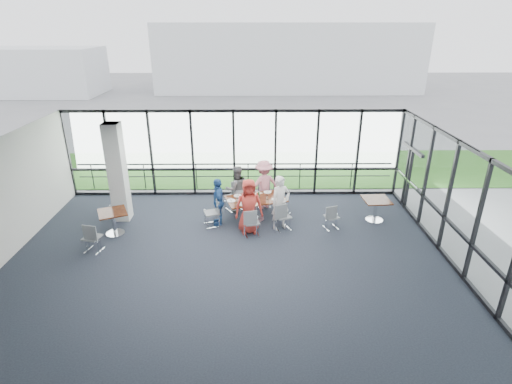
{
  "coord_description": "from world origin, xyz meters",
  "views": [
    {
      "loc": [
        0.67,
        -8.87,
        5.97
      ],
      "look_at": [
        0.78,
        2.59,
        1.1
      ],
      "focal_mm": 28.0,
      "sensor_mm": 36.0,
      "label": 1
    }
  ],
  "objects_px": {
    "diner_end": "(218,201)",
    "chair_main_nr": "(283,216)",
    "side_table_left": "(113,215)",
    "diner_near_left": "(249,206)",
    "chair_main_nl": "(252,222)",
    "diner_far_left": "(237,189)",
    "diner_far_right": "(264,184)",
    "chair_spare_la": "(92,237)",
    "main_table": "(256,202)",
    "chair_spare_lb": "(118,202)",
    "chair_main_fr": "(263,193)",
    "chair_main_end": "(212,213)",
    "diner_near_right": "(281,203)",
    "structural_column": "(118,173)",
    "chair_spare_r": "(332,217)",
    "side_table_right": "(376,203)",
    "chair_main_fl": "(234,197)"
  },
  "relations": [
    {
      "from": "structural_column",
      "to": "chair_main_fr",
      "type": "xyz_separation_m",
      "value": [
        4.64,
        0.95,
        -1.13
      ]
    },
    {
      "from": "chair_main_end",
      "to": "main_table",
      "type": "bearing_deg",
      "value": 88.36
    },
    {
      "from": "chair_main_nl",
      "to": "chair_main_end",
      "type": "distance_m",
      "value": 1.41
    },
    {
      "from": "diner_far_right",
      "to": "chair_main_end",
      "type": "height_order",
      "value": "diner_far_right"
    },
    {
      "from": "main_table",
      "to": "side_table_right",
      "type": "xyz_separation_m",
      "value": [
        3.88,
        -0.11,
        0.01
      ]
    },
    {
      "from": "diner_near_left",
      "to": "chair_main_end",
      "type": "distance_m",
      "value": 1.32
    },
    {
      "from": "diner_far_left",
      "to": "chair_main_fl",
      "type": "height_order",
      "value": "diner_far_left"
    },
    {
      "from": "chair_main_end",
      "to": "chair_spare_lb",
      "type": "distance_m",
      "value": 3.37
    },
    {
      "from": "diner_near_right",
      "to": "diner_far_left",
      "type": "xyz_separation_m",
      "value": [
        -1.39,
        1.28,
        -0.06
      ]
    },
    {
      "from": "chair_main_fl",
      "to": "chair_main_nl",
      "type": "bearing_deg",
      "value": 77.31
    },
    {
      "from": "chair_main_nl",
      "to": "diner_far_left",
      "type": "bearing_deg",
      "value": 94.4
    },
    {
      "from": "diner_end",
      "to": "chair_main_end",
      "type": "xyz_separation_m",
      "value": [
        -0.21,
        -0.15,
        -0.32
      ]
    },
    {
      "from": "chair_main_nr",
      "to": "main_table",
      "type": "bearing_deg",
      "value": 117.09
    },
    {
      "from": "side_table_left",
      "to": "chair_main_fr",
      "type": "bearing_deg",
      "value": 23.54
    },
    {
      "from": "main_table",
      "to": "chair_main_fr",
      "type": "xyz_separation_m",
      "value": [
        0.27,
        1.06,
        -0.15
      ]
    },
    {
      "from": "diner_near_left",
      "to": "chair_main_nl",
      "type": "distance_m",
      "value": 0.48
    },
    {
      "from": "chair_main_fr",
      "to": "diner_near_right",
      "type": "bearing_deg",
      "value": 98.53
    },
    {
      "from": "diner_near_right",
      "to": "side_table_right",
      "type": "bearing_deg",
      "value": -17.58
    },
    {
      "from": "main_table",
      "to": "chair_spare_la",
      "type": "bearing_deg",
      "value": -173.71
    },
    {
      "from": "chair_main_nr",
      "to": "diner_far_left",
      "type": "bearing_deg",
      "value": 114.58
    },
    {
      "from": "structural_column",
      "to": "diner_far_left",
      "type": "bearing_deg",
      "value": 8.35
    },
    {
      "from": "main_table",
      "to": "chair_spare_lb",
      "type": "distance_m",
      "value": 4.68
    },
    {
      "from": "diner_end",
      "to": "chair_main_nr",
      "type": "height_order",
      "value": "diner_end"
    },
    {
      "from": "diner_far_left",
      "to": "main_table",
      "type": "bearing_deg",
      "value": 115.95
    },
    {
      "from": "diner_end",
      "to": "chair_spare_lb",
      "type": "relative_size",
      "value": 1.91
    },
    {
      "from": "diner_far_right",
      "to": "chair_spare_la",
      "type": "relative_size",
      "value": 1.94
    },
    {
      "from": "diner_near_left",
      "to": "chair_main_nr",
      "type": "bearing_deg",
      "value": -0.43
    },
    {
      "from": "diner_end",
      "to": "chair_spare_la",
      "type": "xyz_separation_m",
      "value": [
        -3.41,
        -1.67,
        -0.33
      ]
    },
    {
      "from": "chair_main_nl",
      "to": "chair_main_fl",
      "type": "height_order",
      "value": "chair_main_fl"
    },
    {
      "from": "side_table_left",
      "to": "chair_main_end",
      "type": "relative_size",
      "value": 1.17
    },
    {
      "from": "diner_far_right",
      "to": "chair_spare_lb",
      "type": "distance_m",
      "value": 4.96
    },
    {
      "from": "diner_near_right",
      "to": "side_table_left",
      "type": "bearing_deg",
      "value": 156.7
    },
    {
      "from": "main_table",
      "to": "chair_spare_r",
      "type": "height_order",
      "value": "chair_spare_r"
    },
    {
      "from": "side_table_left",
      "to": "diner_near_left",
      "type": "xyz_separation_m",
      "value": [
        4.1,
        0.09,
        0.24
      ]
    },
    {
      "from": "chair_spare_la",
      "to": "diner_end",
      "type": "bearing_deg",
      "value": 40.14
    },
    {
      "from": "side_table_right",
      "to": "chair_main_end",
      "type": "height_order",
      "value": "chair_main_end"
    },
    {
      "from": "diner_far_left",
      "to": "diner_end",
      "type": "distance_m",
      "value": 1.09
    },
    {
      "from": "main_table",
      "to": "side_table_left",
      "type": "relative_size",
      "value": 1.97
    },
    {
      "from": "chair_spare_la",
      "to": "chair_spare_r",
      "type": "relative_size",
      "value": 1.09
    },
    {
      "from": "diner_near_right",
      "to": "chair_main_nr",
      "type": "bearing_deg",
      "value": -70.25
    },
    {
      "from": "main_table",
      "to": "side_table_left",
      "type": "xyz_separation_m",
      "value": [
        -4.33,
        -0.94,
        0.0
      ]
    },
    {
      "from": "main_table",
      "to": "chair_spare_r",
      "type": "distance_m",
      "value": 2.46
    },
    {
      "from": "chair_main_nr",
      "to": "side_table_left",
      "type": "bearing_deg",
      "value": 159.92
    },
    {
      "from": "structural_column",
      "to": "chair_main_nl",
      "type": "relative_size",
      "value": 3.66
    },
    {
      "from": "chair_main_nl",
      "to": "side_table_right",
      "type": "bearing_deg",
      "value": 1.25
    },
    {
      "from": "chair_main_nl",
      "to": "chair_spare_lb",
      "type": "xyz_separation_m",
      "value": [
        -4.51,
        1.55,
        -0.03
      ]
    },
    {
      "from": "chair_main_fr",
      "to": "side_table_right",
      "type": "bearing_deg",
      "value": 154.52
    },
    {
      "from": "diner_near_left",
      "to": "diner_end",
      "type": "height_order",
      "value": "diner_near_left"
    },
    {
      "from": "diner_far_right",
      "to": "chair_main_nl",
      "type": "xyz_separation_m",
      "value": [
        -0.41,
        -1.99,
        -0.42
      ]
    },
    {
      "from": "diner_far_left",
      "to": "chair_main_nl",
      "type": "xyz_separation_m",
      "value": [
        0.51,
        -1.72,
        -0.37
      ]
    }
  ]
}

